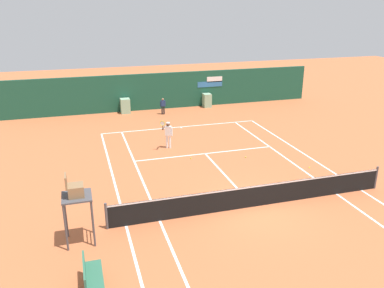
% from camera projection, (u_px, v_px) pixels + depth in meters
% --- Properties ---
extents(ground_plane, '(80.00, 80.00, 0.01)m').
position_uv_depth(ground_plane, '(248.00, 200.00, 16.96)').
color(ground_plane, '#BC6038').
extents(tennis_net, '(12.10, 0.10, 1.07)m').
position_uv_depth(tennis_net, '(255.00, 195.00, 16.27)').
color(tennis_net, '#4C4C51').
rests_on(tennis_net, ground_plane).
extents(sponsor_back_wall, '(25.00, 1.02, 2.84)m').
position_uv_depth(sponsor_back_wall, '(163.00, 92.00, 31.29)').
color(sponsor_back_wall, '#194C38').
rests_on(sponsor_back_wall, ground_plane).
extents(umpire_chair, '(1.00, 1.00, 2.60)m').
position_uv_depth(umpire_chair, '(76.00, 196.00, 13.45)').
color(umpire_chair, '#47474C').
rests_on(umpire_chair, ground_plane).
extents(player_bench, '(0.54, 1.44, 0.88)m').
position_uv_depth(player_bench, '(91.00, 274.00, 11.56)').
color(player_bench, '#38383D').
rests_on(player_bench, ground_plane).
extents(player_on_baseline, '(0.80, 0.63, 1.80)m').
position_uv_depth(player_on_baseline, '(168.00, 133.00, 22.75)').
color(player_on_baseline, white).
rests_on(player_on_baseline, ground_plane).
extents(ball_kid_right_post, '(0.42, 0.18, 1.26)m').
position_uv_depth(ball_kid_right_post, '(163.00, 105.00, 29.84)').
color(ball_kid_right_post, black).
rests_on(ball_kid_right_post, ground_plane).
extents(tennis_ball_by_sideline, '(0.07, 0.07, 0.07)m').
position_uv_depth(tennis_ball_by_sideline, '(246.00, 157.00, 21.63)').
color(tennis_ball_by_sideline, '#CCE033').
rests_on(tennis_ball_by_sideline, ground_plane).
extents(tennis_ball_near_service_line, '(0.07, 0.07, 0.07)m').
position_uv_depth(tennis_ball_near_service_line, '(309.00, 167.00, 20.26)').
color(tennis_ball_near_service_line, '#CCE033').
rests_on(tennis_ball_near_service_line, ground_plane).
extents(tennis_ball_mid_court, '(0.07, 0.07, 0.07)m').
position_uv_depth(tennis_ball_mid_court, '(191.00, 158.00, 21.45)').
color(tennis_ball_mid_court, '#CCE033').
rests_on(tennis_ball_mid_court, ground_plane).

